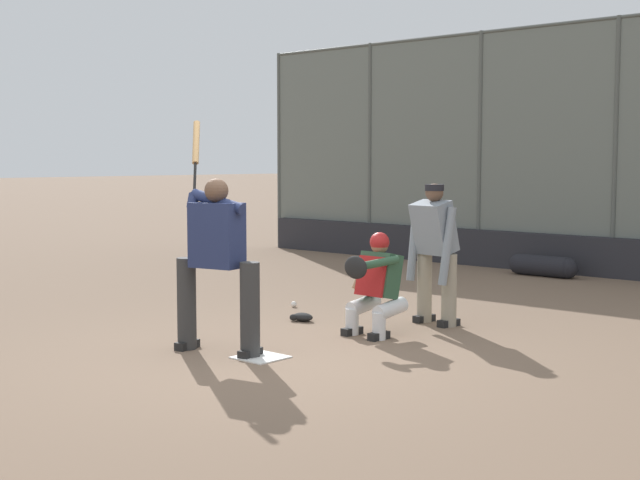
# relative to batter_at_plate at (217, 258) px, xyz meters

# --- Properties ---
(ground_plane) EXTENTS (160.00, 160.00, 0.00)m
(ground_plane) POSITION_rel_batter_at_plate_xyz_m (-0.47, -0.12, -0.93)
(ground_plane) COLOR #7A604C
(home_plate_marker) EXTENTS (0.43, 0.43, 0.01)m
(home_plate_marker) POSITION_rel_batter_at_plate_xyz_m (-0.47, -0.12, -0.92)
(home_plate_marker) COLOR white
(home_plate_marker) RESTS_ON ground_plane
(backstop_fence) EXTENTS (15.02, 0.08, 4.13)m
(backstop_fence) POSITION_rel_batter_at_plate_xyz_m (-0.47, -7.97, 1.22)
(backstop_fence) COLOR #515651
(backstop_fence) RESTS_ON ground_plane
(padding_wall) EXTENTS (14.64, 0.18, 0.64)m
(padding_wall) POSITION_rel_batter_at_plate_xyz_m (-0.47, -7.87, -0.61)
(padding_wall) COLOR #28282D
(padding_wall) RESTS_ON ground_plane
(bleachers_beyond) EXTENTS (10.46, 2.50, 1.48)m
(bleachers_beyond) POSITION_rel_batter_at_plate_xyz_m (0.62, -10.48, -0.44)
(bleachers_beyond) COLOR slate
(bleachers_beyond) RESTS_ON ground_plane
(batter_at_plate) EXTENTS (1.15, 0.57, 2.28)m
(batter_at_plate) POSITION_rel_batter_at_plate_xyz_m (0.00, 0.00, 0.00)
(batter_at_plate) COLOR #333333
(batter_at_plate) RESTS_ON ground_plane
(catcher_behind_plate) EXTENTS (0.58, 0.69, 1.11)m
(catcher_behind_plate) POSITION_rel_batter_at_plate_xyz_m (-0.60, -1.70, -0.36)
(catcher_behind_plate) COLOR silver
(catcher_behind_plate) RESTS_ON ground_plane
(umpire_home) EXTENTS (0.65, 0.45, 1.61)m
(umpire_home) POSITION_rel_batter_at_plate_xyz_m (-0.71, -2.65, -0.07)
(umpire_home) COLOR gray
(umpire_home) RESTS_ON ground_plane
(fielding_glove_on_dirt) EXTENTS (0.27, 0.21, 0.10)m
(fielding_glove_on_dirt) POSITION_rel_batter_at_plate_xyz_m (0.56, -1.79, -0.88)
(fielding_glove_on_dirt) COLOR black
(fielding_glove_on_dirt) RESTS_ON ground_plane
(baseball_loose) EXTENTS (0.07, 0.07, 0.07)m
(baseball_loose) POSITION_rel_batter_at_plate_xyz_m (1.31, -2.45, -0.89)
(baseball_loose) COLOR white
(baseball_loose) RESTS_ON ground_plane
(equipment_bag_dugout_side) EXTENTS (1.20, 0.34, 0.34)m
(equipment_bag_dugout_side) POSITION_rel_batter_at_plate_xyz_m (0.40, -7.32, -0.76)
(equipment_bag_dugout_side) COLOR black
(equipment_bag_dugout_side) RESTS_ON ground_plane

